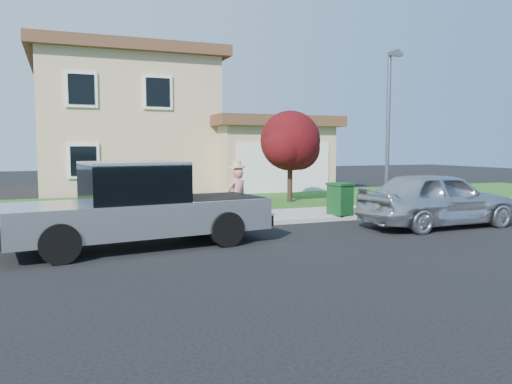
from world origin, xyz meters
The scene contains 11 objects.
ground centered at (0.00, 0.00, 0.00)m, with size 80.00×80.00×0.00m, color black.
curb centered at (1.00, 2.90, 0.06)m, with size 40.00×0.20×0.12m, color gray.
sidewalk centered at (1.00, 4.00, 0.07)m, with size 40.00×2.00×0.15m, color gray.
lawn centered at (1.00, 8.50, 0.05)m, with size 40.00×7.00×0.10m, color #174B15.
house centered at (1.31, 16.38, 3.17)m, with size 14.00×11.30×6.85m.
pickup_truck centered at (-1.55, 1.11, 0.88)m, with size 5.92×2.64×1.88m.
woman centered at (1.17, 2.39, 0.87)m, with size 0.71×0.59×1.84m.
sedan centered at (6.50, 0.89, 0.77)m, with size 1.82×4.53×1.54m, color #BBBDC3.
ornamental_tree centered at (5.07, 7.29, 2.32)m, with size 2.53×2.28×3.47m.
trash_bin centered at (4.73, 3.10, 0.64)m, with size 0.72×0.79×0.96m.
street_lamp centered at (6.15, 2.70, 2.86)m, with size 0.27×0.66×5.02m.
Camera 1 is at (-3.15, -9.94, 2.20)m, focal length 35.00 mm.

